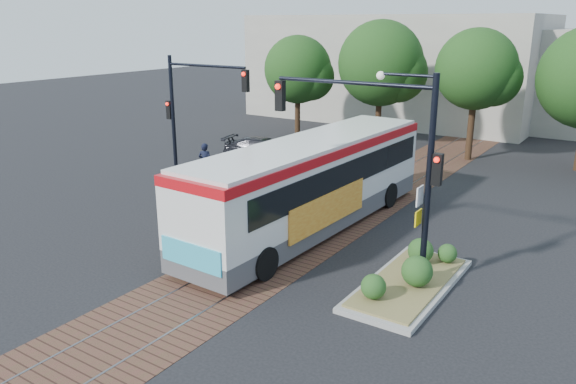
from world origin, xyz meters
name	(u,v)px	position (x,y,z in m)	size (l,w,h in m)	color
ground	(291,242)	(0.00, 0.00, 0.00)	(120.00, 120.00, 0.00)	black
trackbed	(344,212)	(0.00, 4.00, 0.01)	(3.60, 40.00, 0.02)	#543126
tree_row	(473,72)	(1.21, 16.42, 4.85)	(26.40, 5.60, 7.67)	#382314
warehouses	(496,73)	(-0.53, 28.75, 3.81)	(40.00, 13.00, 8.00)	#ADA899
city_bus	(313,180)	(-0.14, 1.69, 1.89)	(3.11, 12.78, 3.39)	#4C4C4F
traffic_island	(411,276)	(4.82, -0.90, 0.33)	(2.20, 5.20, 1.13)	gray
signal_pole_main	(389,144)	(3.86, -0.81, 4.16)	(5.49, 0.46, 6.00)	black
signal_pole_left	(189,102)	(-8.37, 4.00, 3.86)	(4.99, 0.34, 6.00)	black
officer	(205,163)	(-7.79, 4.28, 0.97)	(0.70, 0.46, 1.93)	black
parked_car	(263,150)	(-7.96, 9.27, 0.66)	(1.84, 4.54, 1.32)	black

